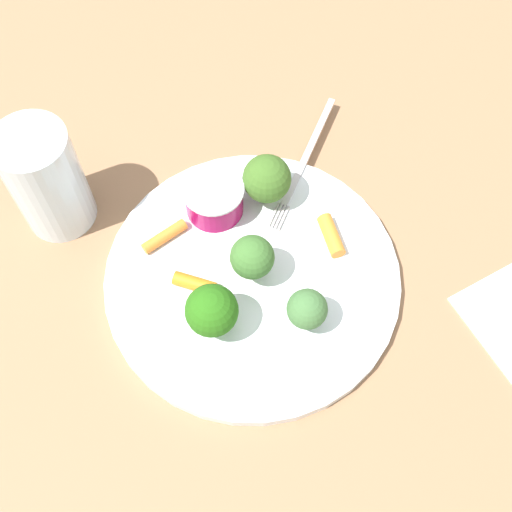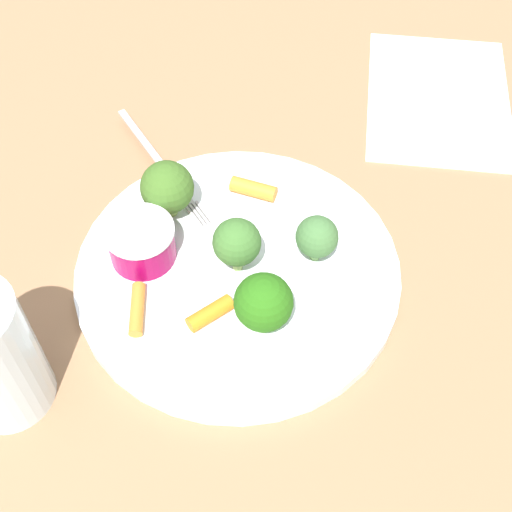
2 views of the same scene
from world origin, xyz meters
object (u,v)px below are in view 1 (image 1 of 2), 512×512
object	(u,v)px
fork	(303,163)
carrot_stick_1	(195,283)
broccoli_floret_1	(247,257)
broccoli_floret_3	(267,179)
sauce_cup	(211,200)
broccoli_floret_2	(212,311)
broccoli_floret_0	(307,309)
carrot_stick_0	(165,236)
plate	(252,278)
drinking_glass	(46,180)
carrot_stick_2	(331,236)

from	to	relation	value
fork	carrot_stick_1	bearing A→B (deg)	26.21
broccoli_floret_1	carrot_stick_1	world-z (taller)	broccoli_floret_1
broccoli_floret_3	fork	size ratio (longest dim) A/B	0.41
sauce_cup	broccoli_floret_2	xyz separation A→B (m)	(0.05, 0.11, 0.02)
broccoli_floret_0	carrot_stick_1	size ratio (longest dim) A/B	1.18
carrot_stick_1	fork	bearing A→B (deg)	-153.79
sauce_cup	carrot_stick_0	world-z (taller)	sauce_cup
sauce_cup	fork	distance (m)	0.11
broccoli_floret_1	broccoli_floret_3	bearing A→B (deg)	-129.22
plate	carrot_stick_1	distance (m)	0.05
broccoli_floret_1	broccoli_floret_2	world-z (taller)	broccoli_floret_2
plate	broccoli_floret_1	size ratio (longest dim) A/B	5.03
broccoli_floret_0	broccoli_floret_1	world-z (taller)	broccoli_floret_1
sauce_cup	broccoli_floret_2	world-z (taller)	broccoli_floret_2
broccoli_floret_2	fork	size ratio (longest dim) A/B	0.42
drinking_glass	carrot_stick_0	bearing A→B (deg)	134.04
broccoli_floret_3	drinking_glass	bearing A→B (deg)	-23.96
plate	broccoli_floret_3	size ratio (longest dim) A/B	4.87
broccoli_floret_0	fork	size ratio (longest dim) A/B	0.34
plate	carrot_stick_2	bearing A→B (deg)	179.94
fork	drinking_glass	size ratio (longest dim) A/B	1.18
carrot_stick_0	broccoli_floret_2	bearing A→B (deg)	92.18
broccoli_floret_0	broccoli_floret_1	distance (m)	0.07
broccoli_floret_3	carrot_stick_1	size ratio (longest dim) A/B	1.44
plate	carrot_stick_0	bearing A→B (deg)	-51.33
sauce_cup	broccoli_floret_3	bearing A→B (deg)	167.73
broccoli_floret_1	plate	bearing A→B (deg)	143.88
broccoli_floret_1	broccoli_floret_3	size ratio (longest dim) A/B	0.97
broccoli_floret_3	carrot_stick_0	bearing A→B (deg)	-1.01
sauce_cup	drinking_glass	world-z (taller)	drinking_glass
plate	broccoli_floret_2	bearing A→B (deg)	29.23
carrot_stick_0	fork	distance (m)	0.16
plate	drinking_glass	world-z (taller)	drinking_glass
sauce_cup	carrot_stick_1	world-z (taller)	sauce_cup
carrot_stick_1	carrot_stick_2	distance (m)	0.13
sauce_cup	fork	xyz separation A→B (m)	(-0.10, -0.01, -0.02)
broccoli_floret_0	carrot_stick_2	world-z (taller)	broccoli_floret_0
carrot_stick_0	drinking_glass	bearing A→B (deg)	-45.96
broccoli_floret_3	fork	bearing A→B (deg)	-159.29
carrot_stick_1	drinking_glass	world-z (taller)	drinking_glass
broccoli_floret_0	fork	world-z (taller)	broccoli_floret_0
sauce_cup	broccoli_floret_1	world-z (taller)	broccoli_floret_1
plate	carrot_stick_0	world-z (taller)	carrot_stick_0
broccoli_floret_1	carrot_stick_2	distance (m)	0.09
broccoli_floret_1	broccoli_floret_2	xyz separation A→B (m)	(0.05, 0.03, -0.00)
drinking_glass	carrot_stick_2	bearing A→B (deg)	145.15
broccoli_floret_1	sauce_cup	bearing A→B (deg)	-90.64
broccoli_floret_2	drinking_glass	distance (m)	0.20
carrot_stick_1	fork	size ratio (longest dim) A/B	0.29
plate	carrot_stick_1	size ratio (longest dim) A/B	7.00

